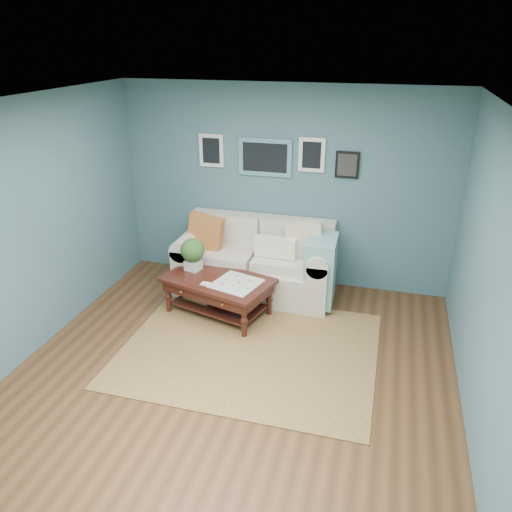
% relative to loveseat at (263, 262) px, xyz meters
% --- Properties ---
extents(room_shell, '(5.00, 5.02, 2.70)m').
position_rel_loveseat_xyz_m(room_shell, '(0.16, -1.97, 0.92)').
color(room_shell, brown).
rests_on(room_shell, ground).
extents(area_rug, '(2.78, 2.23, 0.01)m').
position_rel_loveseat_xyz_m(area_rug, '(0.21, -1.39, -0.44)').
color(area_rug, brown).
rests_on(area_rug, ground).
extents(loveseat, '(2.11, 0.96, 1.09)m').
position_rel_loveseat_xyz_m(loveseat, '(0.00, 0.00, 0.00)').
color(loveseat, silver).
rests_on(loveseat, ground).
extents(coffee_table, '(1.46, 1.08, 0.91)m').
position_rel_loveseat_xyz_m(coffee_table, '(-0.45, -0.70, -0.04)').
color(coffee_table, black).
rests_on(coffee_table, ground).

